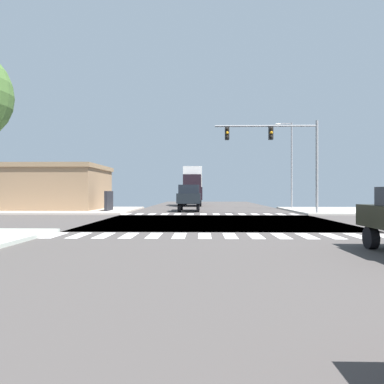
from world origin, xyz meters
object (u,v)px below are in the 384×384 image
object	(u,v)px
traffic_signal_mast	(278,145)
pickup_queued_1	(189,197)
sedan_nearside_1	(194,196)
box_truck_trailing_1	(193,185)
bank_building	(38,188)
street_lamp	(289,158)

from	to	relation	value
traffic_signal_mast	pickup_queued_1	size ratio (longest dim) A/B	1.54
traffic_signal_mast	pickup_queued_1	world-z (taller)	traffic_signal_mast
sedan_nearside_1	box_truck_trailing_1	bearing A→B (deg)	90.00
bank_building	pickup_queued_1	size ratio (longest dim) A/B	2.71
bank_building	box_truck_trailing_1	distance (m)	18.56
street_lamp	bank_building	world-z (taller)	street_lamp
sedan_nearside_1	box_truck_trailing_1	world-z (taller)	box_truck_trailing_1
sedan_nearside_1	street_lamp	bearing A→B (deg)	121.53
traffic_signal_mast	pickup_queued_1	distance (m)	9.38
sedan_nearside_1	pickup_queued_1	size ratio (longest dim) A/B	0.84
bank_building	traffic_signal_mast	bearing A→B (deg)	-16.44
traffic_signal_mast	box_truck_trailing_1	world-z (taller)	traffic_signal_mast
pickup_queued_1	box_truck_trailing_1	size ratio (longest dim) A/B	0.71
bank_building	sedan_nearside_1	size ratio (longest dim) A/B	3.21
sedan_nearside_1	box_truck_trailing_1	distance (m)	8.18
traffic_signal_mast	sedan_nearside_1	world-z (taller)	traffic_signal_mast
traffic_signal_mast	sedan_nearside_1	xyz separation A→B (m)	(-6.95, 26.13, -4.22)
sedan_nearside_1	traffic_signal_mast	bearing A→B (deg)	104.90
street_lamp	bank_building	distance (m)	24.80
pickup_queued_1	sedan_nearside_1	bearing A→B (deg)	-90.00
bank_building	street_lamp	bearing A→B (deg)	8.11
sedan_nearside_1	pickup_queued_1	distance (m)	21.30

